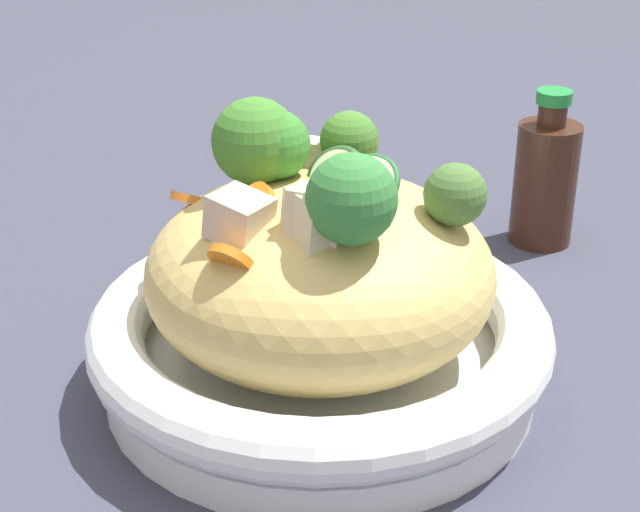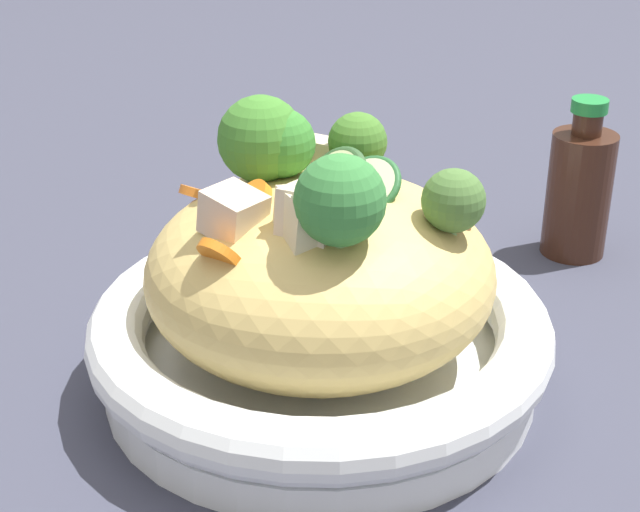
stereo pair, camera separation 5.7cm
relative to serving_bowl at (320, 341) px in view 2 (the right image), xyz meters
The scene contains 8 objects.
ground_plane 0.03m from the serving_bowl, ahead, with size 3.00×3.00×0.00m, color #363747.
serving_bowl is the anchor object (origin of this frame).
noodle_heap 0.05m from the serving_bowl, ahead, with size 0.21×0.21×0.11m.
broccoli_florets 0.11m from the serving_bowl, 44.80° to the left, with size 0.15×0.17×0.07m.
carrot_coins 0.09m from the serving_bowl, 111.19° to the left, with size 0.12×0.19×0.04m.
zucchini_slices 0.10m from the serving_bowl, 56.62° to the right, with size 0.06×0.07×0.03m.
chicken_chunks 0.10m from the serving_bowl, 140.10° to the left, with size 0.15×0.09×0.04m.
soy_sauce_bottle 0.27m from the serving_bowl, 39.99° to the right, with size 0.05×0.05×0.13m.
Camera 2 is at (-0.51, -0.07, 0.34)m, focal length 54.96 mm.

